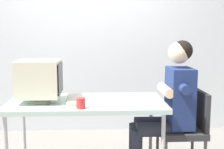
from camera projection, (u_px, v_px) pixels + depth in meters
The scene contains 7 objects.
wall_back at pixel (111, 24), 4.08m from camera, with size 8.00×0.10×3.00m, color silver.
desk at pixel (86, 106), 2.80m from camera, with size 1.47×0.72×0.74m.
crt_monitor at pixel (40, 79), 2.75m from camera, with size 0.39×0.37×0.39m.
keyboard at pixel (75, 99), 2.79m from camera, with size 0.18×0.46×0.03m.
office_chair at pixel (187, 126), 2.91m from camera, with size 0.43×0.43×0.81m.
person_seated at pixel (169, 102), 2.87m from camera, with size 0.72×0.55×1.31m.
desk_mug at pixel (81, 103), 2.51m from camera, with size 0.08×0.09×0.09m.
Camera 1 is at (0.11, -2.74, 1.38)m, focal length 47.45 mm.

